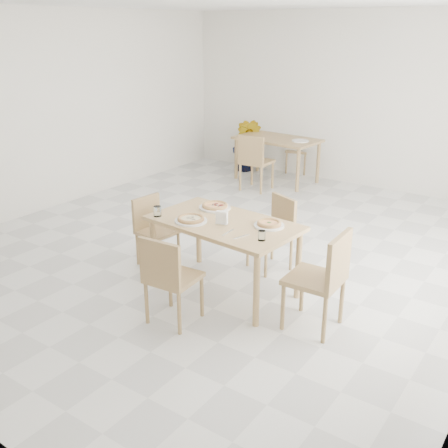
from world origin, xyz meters
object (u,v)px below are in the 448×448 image
Objects in this scene: chair_back_n at (300,146)px; tumbler_a at (262,236)px; tumbler_b at (157,211)px; napkin_holder at (222,218)px; chair_east at (324,275)px; plate_pepperoni at (215,207)px; chair_north at (276,227)px; chair_back_s at (254,159)px; pizza_pepperoni at (215,205)px; plate_margherita at (269,225)px; pizza_margherita at (269,223)px; plate_empty at (300,141)px; chair_south at (168,275)px; potted_plant at (247,145)px; second_table at (277,143)px; pizza_mushroom at (191,219)px; main_table at (224,230)px; chair_west at (153,226)px; plate_mushroom at (191,221)px.

tumbler_a is at bearing -78.73° from chair_back_n.
tumbler_b is 0.76× the size of napkin_holder.
plate_pepperoni is (-1.43, 0.37, 0.22)m from chair_east.
chair_north is 2.89m from chair_back_s.
plate_margherita is at bearing -9.93° from pizza_pepperoni.
pizza_margherita reaches higher than plate_empty.
chair_north is 1.34m from chair_east.
pizza_margherita is 3.17× the size of tumbler_a.
potted_plant is at bearing -68.96° from chair_south.
tumbler_b reaches higher than second_table.
tumbler_b is at bearing 176.61° from napkin_holder.
chair_back_s reaches higher than chair_back_n.
chair_north reaches higher than plate_pepperoni.
pizza_mushroom is 0.18× the size of second_table.
chair_east is 3.25× the size of pizza_margherita.
chair_back_s is at bearing 124.27° from plate_margherita.
main_table is 1.88× the size of chair_north.
chair_east reaches higher than chair_back_n.
chair_west is 0.89m from plate_mushroom.
potted_plant reaches higher than plate_empty.
napkin_holder is (-0.10, -0.87, 0.35)m from chair_north.
tumbler_a is at bearing -58.36° from second_table.
plate_mushroom is at bearing 179.65° from tumbler_a.
chair_west is 0.83× the size of chair_back_s.
chair_south is 1.36m from chair_east.
chair_north is 1.37m from chair_west.
main_table is 4.89m from chair_back_n.
chair_back_n is (-0.52, 4.54, 0.02)m from chair_west.
main_table is at bearing -162.34° from plate_margherita.
tumbler_b reaches higher than plate_pepperoni.
chair_north is at bearing 67.96° from pizza_mushroom.
chair_east is at bearing 5.10° from tumbler_b.
chair_south is 8.21× the size of tumbler_b.
plate_pepperoni is at bearing 170.07° from pizza_margherita.
chair_south reaches higher than tumbler_a.
main_table is at bearing 22.51° from tumbler_b.
tumbler_a is at bearing -137.81° from chair_south.
pizza_margherita is 0.31× the size of chair_back_s.
pizza_mushroom is at bearing 10.41° from tumbler_b.
pizza_margherita is 1.13m from tumbler_b.
plate_mushroom is 1.02× the size of pizza_pepperoni.
napkin_holder is (0.29, 0.11, 0.03)m from pizza_mushroom.
napkin_holder is 4.82m from potted_plant.
plate_margherita is 3.60m from chair_back_s.
chair_east is at bearing -153.04° from chair_south.
pizza_pepperoni is 3.01× the size of tumbler_b.
tumbler_b is at bearing -124.83° from chair_west.
potted_plant is (-2.11, 4.28, -0.29)m from pizza_mushroom.
pizza_pepperoni reaches higher than plate_margherita.
napkin_holder reaches higher than plate_mushroom.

